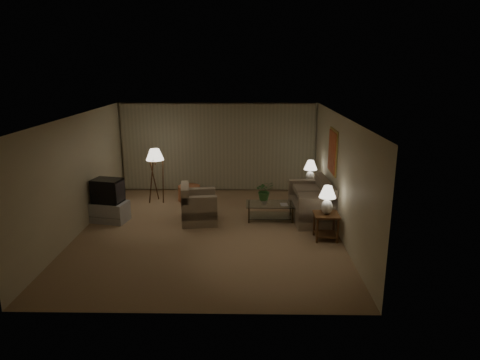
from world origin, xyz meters
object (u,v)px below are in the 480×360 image
side_table_far (310,190)px  side_table_near (326,222)px  table_lamp_far (310,170)px  floor_lamp (156,174)px  vase (264,201)px  armchair (199,207)px  table_lamp_near (327,197)px  tv_cabinet (109,212)px  crt_tv (108,191)px  coffee_table (270,209)px  ottoman (189,193)px  sofa (311,203)px

side_table_far → side_table_near: bearing=-90.0°
table_lamp_far → floor_lamp: floor_lamp is taller
vase → side_table_near: bearing=-43.3°
table_lamp_far → vase: bearing=-134.5°
armchair → table_lamp_near: size_ratio=1.76×
tv_cabinet → vase: vase is taller
tv_cabinet → crt_tv: crt_tv is taller
side_table_near → vase: size_ratio=3.90×
coffee_table → crt_tv: 4.06m
side_table_far → coffee_table: 1.79m
table_lamp_far → ottoman: size_ratio=1.00×
armchair → vase: 1.64m
tv_cabinet → side_table_far: bearing=28.4°
armchair → coffee_table: size_ratio=0.93×
coffee_table → crt_tv: crt_tv is taller
side_table_near → table_lamp_near: (0.00, 0.00, 0.57)m
side_table_near → floor_lamp: bearing=148.6°
ottoman → tv_cabinet: bearing=-135.5°
sofa → side_table_near: 1.36m
crt_tv → vase: size_ratio=5.02×
side_table_near → tv_cabinet: size_ratio=0.61×
table_lamp_near → ottoman: size_ratio=1.01×
side_table_near → side_table_far: size_ratio=1.00×
tv_cabinet → ottoman: tv_cabinet is taller
sofa → coffee_table: size_ratio=1.54×
side_table_far → vase: 1.89m
crt_tv → armchair: bearing=11.5°
armchair → ottoman: (-0.48, 1.76, -0.17)m
side_table_far → tv_cabinet: bearing=-163.5°
table_lamp_far → crt_tv: table_lamp_far is taller
coffee_table → ottoman: size_ratio=1.90×
side_table_near → coffee_table: 1.72m
tv_cabinet → table_lamp_far: bearing=28.4°
table_lamp_far → crt_tv: (-5.20, -1.54, -0.18)m
side_table_near → floor_lamp: size_ratio=0.39×
side_table_near → table_lamp_near: 0.57m
vase → ottoman: bearing=143.6°
floor_lamp → side_table_near: bearing=-31.4°
side_table_near → ottoman: side_table_near is taller
armchair → floor_lamp: size_ratio=0.74×
side_table_far → table_lamp_near: (0.00, -2.60, 0.59)m
side_table_far → table_lamp_far: 0.59m
table_lamp_far → table_lamp_near: bearing=-90.0°
side_table_near → table_lamp_far: (0.00, 2.60, 0.56)m
vase → table_lamp_far: bearing=45.5°
sofa → tv_cabinet: sofa is taller
tv_cabinet → ottoman: size_ratio=1.54×
table_lamp_near → floor_lamp: floor_lamp is taller
table_lamp_near → sofa: bearing=96.3°
sofa → tv_cabinet: bearing=-89.3°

